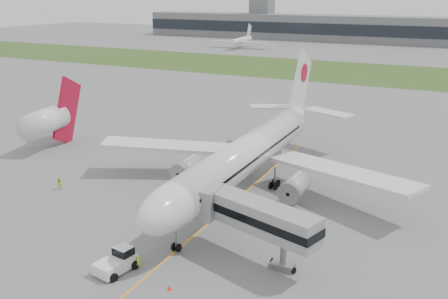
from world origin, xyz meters
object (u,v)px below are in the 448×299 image
at_px(pushback_tug, 118,261).
at_px(neighbor_aircraft, 48,120).
at_px(airliner, 249,152).
at_px(ground_crew_near, 138,261).
at_px(jet_bridge, 251,215).

xyz_separation_m(pushback_tug, neighbor_aircraft, (-36.91, 28.16, 4.14)).
height_order(airliner, neighbor_aircraft, airliner).
bearing_deg(ground_crew_near, jet_bridge, -154.54).
bearing_deg(neighbor_aircraft, ground_crew_near, -45.55).
relative_size(pushback_tug, neighbor_aircraft, 0.29).
height_order(pushback_tug, ground_crew_near, pushback_tug).
xyz_separation_m(airliner, pushback_tug, (-3.34, -25.82, -4.64)).
distance_m(airliner, neighbor_aircraft, 40.31).
xyz_separation_m(airliner, ground_crew_near, (-1.60, -24.70, -4.86)).
height_order(airliner, pushback_tug, airliner).
distance_m(jet_bridge, ground_crew_near, 12.54).
relative_size(airliner, neighbor_aircraft, 3.34).
relative_size(pushback_tug, jet_bridge, 0.31).
height_order(jet_bridge, ground_crew_near, jet_bridge).
bearing_deg(ground_crew_near, pushback_tug, 22.15).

